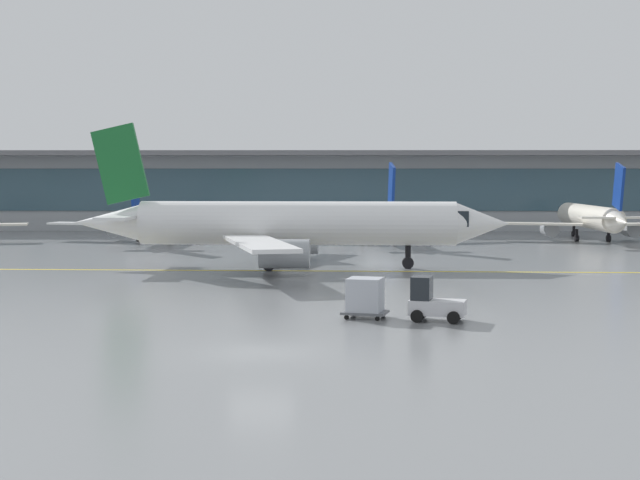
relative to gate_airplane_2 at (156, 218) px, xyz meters
The scene contains 9 objects.
ground_plane 62.36m from the gate_airplane_2, 75.98° to the right, with size 400.00×400.00×0.00m, color gray.
taxiway_centreline_stripe 33.54m from the gate_airplane_2, 62.55° to the right, with size 110.00×0.36×0.01m, color yellow.
terminal_concourse 25.59m from the gate_airplane_2, 53.64° to the left, with size 170.57×11.00×9.60m.
gate_airplane_2 is the anchor object (origin of this frame).
gate_airplane_3 22.61m from the gate_airplane_2, ahead, with size 22.23×23.99×7.94m.
gate_airplane_4 44.54m from the gate_airplane_2, ahead, with size 22.31×23.90×7.94m.
taxiing_regional_jet 31.49m from the gate_airplane_2, 61.53° to the right, with size 32.10×29.86×10.64m.
baggage_tug 57.18m from the gate_airplane_2, 66.67° to the right, with size 2.87×2.15×2.10m.
cargo_dolly_lead 55.22m from the gate_airplane_2, 69.33° to the right, with size 2.44×2.08×1.94m.
Camera 1 is at (2.68, -36.47, 6.98)m, focal length 53.30 mm.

